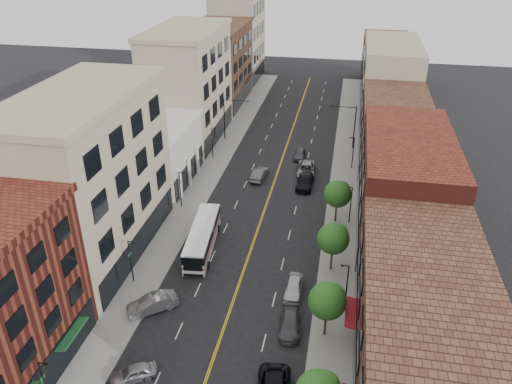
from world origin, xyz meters
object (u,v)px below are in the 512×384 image
Objects in this scene: city_bus at (202,237)px; car_lane_a at (305,182)px; car_angle_b at (152,304)px; car_lane_behind at (259,174)px; car_lane_c at (300,154)px; car_parked_mid at (290,324)px; car_lane_b at (306,169)px; car_angle_a at (133,373)px; car_parked_far at (294,287)px.

city_bus is 2.07× the size of car_lane_a.
car_lane_behind is (5.09, 29.86, -0.02)m from car_angle_b.
car_angle_b is 39.66m from car_lane_c.
city_bus reaches higher than car_parked_mid.
car_parked_mid is at bearing 111.15° from car_lane_behind.
car_lane_behind is at bearing -158.62° from car_lane_b.
car_angle_b is 1.06× the size of car_parked_mid.
car_angle_a is 8.38m from car_angle_b.
city_bus reaches higher than car_lane_behind.
car_lane_a is (-1.54, 28.75, 0.13)m from car_parked_mid.
car_parked_mid is 33.03m from car_lane_b.
car_angle_a is at bearing -130.70° from car_parked_far.
car_lane_c is at bearing 95.92° from car_parked_far.
car_angle_b is 0.89× the size of car_lane_a.
city_bus is at bearing -105.10° from car_lane_c.
car_angle_a is 0.89× the size of car_parked_far.
car_angle_b is 1.19× the size of car_lane_c.
car_lane_c is (-3.35, 38.48, 0.03)m from car_parked_mid.
car_parked_far is 23.58m from car_lane_a.
car_angle_b is at bearing -111.06° from car_lane_a.
car_lane_a reaches higher than car_parked_mid.
car_lane_b is at bearing 60.23° from city_bus.
car_parked_mid is 1.04× the size of car_parked_far.
city_bus is 2.32× the size of car_angle_b.
car_angle_b is at bearing -112.47° from car_lane_b.
car_parked_far is 26.09m from car_lane_behind.
car_angle_b reaches higher than car_lane_a.
car_angle_a is 0.81× the size of car_angle_b.
car_lane_a reaches higher than car_lane_c.
car_parked_far is at bearing -33.23° from city_bus.
car_angle_b is (-1.49, 8.25, 0.13)m from car_angle_a.
car_lane_a is (11.94, 28.61, -0.01)m from car_angle_b.
car_lane_c is at bearing 67.65° from city_bus.
car_parked_far is at bearing -85.34° from car_lane_a.
car_lane_a is 0.98× the size of car_lane_b.
car_lane_b is (9.80, 21.87, -0.89)m from city_bus.
car_parked_mid is at bearing -86.30° from car_parked_far.
car_parked_mid is 5.21m from car_parked_far.
car_lane_a is (10.04, 17.64, -0.87)m from city_bus.
car_parked_far is 1.08× the size of car_lane_c.
car_lane_behind is at bearing 171.24° from car_lane_a.
car_lane_behind is at bearing 108.75° from car_parked_far.
car_lane_a is at bearing 175.18° from car_lane_behind.
car_parked_mid is at bearing 51.70° from car_angle_b.
car_lane_b is 5.72m from car_lane_c.
car_angle_b is at bearing 85.86° from car_lane_behind.
car_lane_behind is (-8.11, 24.80, 0.04)m from car_parked_far.
car_parked_far is (13.20, 5.06, -0.05)m from car_angle_b.
car_lane_b is at bearing 122.67° from car_angle_b.
car_angle_b reaches higher than car_parked_mid.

